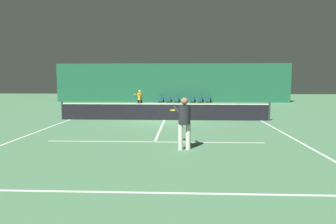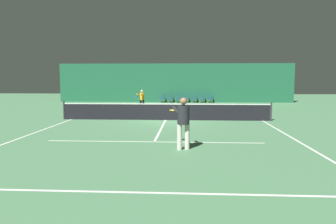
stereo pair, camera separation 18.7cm
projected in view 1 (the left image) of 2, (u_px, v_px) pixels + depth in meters
The scene contains 19 objects.
ground_plane at pixel (164, 120), 18.79m from camera, with size 60.00×60.00×0.00m, color #4C7F56.
backdrop_curtain at pixel (172, 83), 32.12m from camera, with size 23.00×0.12×3.80m.
court_line_baseline_far at pixel (172, 104), 30.61m from camera, with size 11.00×0.10×0.00m.
court_line_baseline_near at pixel (133, 192), 6.97m from camera, with size 11.00×0.10×0.00m.
court_line_service_far at pixel (169, 109), 25.15m from camera, with size 8.25×0.10×0.00m.
court_line_service_near at pixel (155, 142), 12.43m from camera, with size 8.25×0.10×0.00m.
court_line_sideline_left at pixel (70, 119), 19.04m from camera, with size 0.10×23.80×0.00m.
court_line_sideline_right at pixel (261, 121), 18.54m from camera, with size 0.10×23.80×0.00m.
court_line_centre at pixel (164, 120), 18.79m from camera, with size 0.10×12.80×0.00m.
tennis_net at pixel (164, 111), 18.74m from camera, with size 12.00×0.10×1.07m.
player_near at pixel (184, 119), 11.07m from camera, with size 0.85×1.43×1.77m.
player_far at pixel (140, 98), 24.71m from camera, with size 0.83×1.31×1.51m.
courtside_chair_0 at pixel (160, 98), 31.78m from camera, with size 0.44×0.44×0.84m.
courtside_chair_1 at pixel (168, 98), 31.74m from camera, with size 0.44×0.44×0.84m.
courtside_chair_2 at pixel (176, 98), 31.70m from camera, with size 0.44×0.44×0.84m.
courtside_chair_3 at pixel (184, 98), 31.67m from camera, with size 0.44×0.44×0.84m.
courtside_chair_4 at pixel (192, 98), 31.63m from camera, with size 0.44×0.44×0.84m.
courtside_chair_5 at pixel (200, 98), 31.60m from camera, with size 0.44×0.44×0.84m.
courtside_chair_6 at pixel (208, 98), 31.56m from camera, with size 0.44×0.44×0.84m.
Camera 1 is at (1.06, -18.61, 2.44)m, focal length 35.00 mm.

